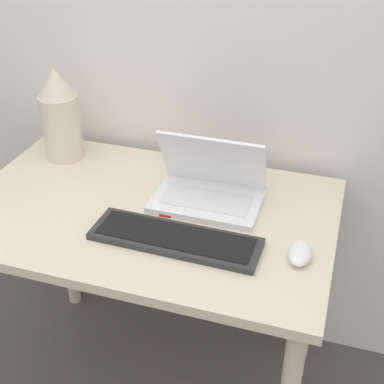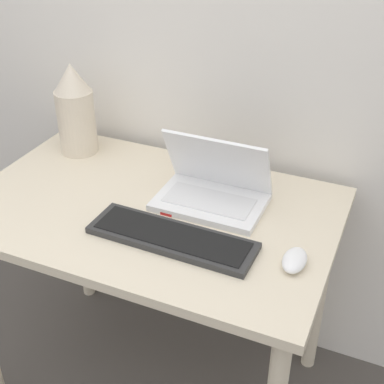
{
  "view_description": "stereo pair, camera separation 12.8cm",
  "coord_description": "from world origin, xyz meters",
  "views": [
    {
      "loc": [
        0.53,
        -0.86,
        1.66
      ],
      "look_at": [
        0.15,
        0.33,
        0.87
      ],
      "focal_mm": 50.0,
      "sensor_mm": 36.0,
      "label": 1
    },
    {
      "loc": [
        0.65,
        -0.82,
        1.66
      ],
      "look_at": [
        0.15,
        0.33,
        0.87
      ],
      "focal_mm": 50.0,
      "sensor_mm": 36.0,
      "label": 2
    }
  ],
  "objects": [
    {
      "name": "desk",
      "position": [
        0.0,
        0.35,
        0.67
      ],
      "size": [
        1.1,
        0.7,
        0.77
      ],
      "color": "beige",
      "rests_on": "ground_plane"
    },
    {
      "name": "keyboard",
      "position": [
        0.13,
        0.23,
        0.78
      ],
      "size": [
        0.47,
        0.15,
        0.02
      ],
      "color": "#2D2D2D",
      "rests_on": "desk"
    },
    {
      "name": "laptop",
      "position": [
        0.16,
        0.45,
        0.82
      ],
      "size": [
        0.32,
        0.21,
        0.21
      ],
      "color": "white",
      "rests_on": "desk"
    },
    {
      "name": "wall_back",
      "position": [
        0.0,
        0.77,
        1.25
      ],
      "size": [
        6.0,
        0.05,
        2.5
      ],
      "color": "silver",
      "rests_on": "ground_plane"
    },
    {
      "name": "vase",
      "position": [
        -0.39,
        0.57,
        0.93
      ],
      "size": [
        0.13,
        0.13,
        0.32
      ],
      "color": "beige",
      "rests_on": "desk"
    },
    {
      "name": "mouse",
      "position": [
        0.46,
        0.25,
        0.79
      ],
      "size": [
        0.06,
        0.1,
        0.04
      ],
      "color": "white",
      "rests_on": "desk"
    },
    {
      "name": "mp3_player",
      "position": [
        0.07,
        0.36,
        0.78
      ],
      "size": [
        0.04,
        0.06,
        0.01
      ],
      "color": "red",
      "rests_on": "desk"
    }
  ]
}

